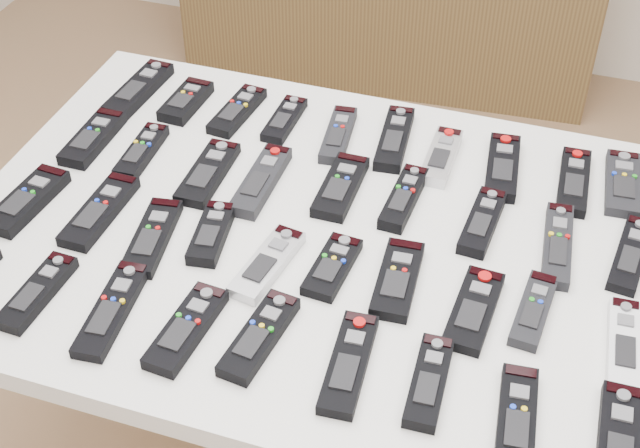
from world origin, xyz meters
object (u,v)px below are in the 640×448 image
(remote_12, at_px, (208,173))
(remote_34, at_px, (349,363))
(remote_2, at_px, (237,111))
(remote_5, at_px, (394,139))
(remote_1, at_px, (186,101))
(remote_27, at_px, (534,310))
(remote_28, at_px, (624,344))
(remote_35, at_px, (429,382))
(remote_16, at_px, (482,222))
(remote_30, at_px, (37,292))
(remote_7, at_px, (502,167))
(remote_8, at_px, (574,182))
(remote_26, at_px, (474,310))
(remote_15, at_px, (404,198))
(remote_18, at_px, (631,255))
(remote_24, at_px, (332,267))
(remote_22, at_px, (211,234))
(remote_31, at_px, (112,310))
(remote_20, at_px, (100,211))
(remote_33, at_px, (259,336))
(remote_21, at_px, (152,237))
(remote_36, at_px, (517,419))
(remote_0, at_px, (139,89))
(remote_9, at_px, (623,184))
(remote_10, at_px, (93,138))
(remote_14, at_px, (341,187))
(remote_25, at_px, (397,279))
(remote_23, at_px, (267,264))
(remote_13, at_px, (261,181))
(remote_37, at_px, (619,444))
(remote_11, at_px, (142,152))
(remote_3, at_px, (284,120))
(table, at_px, (320,257))
(remote_32, at_px, (186,329))
(remote_17, at_px, (558,245))

(remote_12, height_order, remote_34, same)
(remote_2, xyz_separation_m, remote_5, (0.33, 0.00, 0.00))
(remote_1, bearing_deg, remote_27, -22.74)
(remote_28, height_order, remote_35, remote_35)
(remote_16, xyz_separation_m, remote_30, (-0.64, -0.39, -0.00))
(remote_7, distance_m, remote_8, 0.13)
(remote_5, xyz_separation_m, remote_26, (0.23, -0.40, -0.00))
(remote_15, height_order, remote_18, remote_15)
(remote_24, xyz_separation_m, remote_27, (0.33, 0.01, 0.00))
(remote_22, distance_m, remote_34, 0.36)
(remote_15, distance_m, remote_31, 0.55)
(remote_7, height_order, remote_20, remote_7)
(remote_16, relative_size, remote_33, 0.94)
(remote_12, bearing_deg, remote_20, -131.38)
(remote_7, xyz_separation_m, remote_21, (-0.53, -0.38, -0.00))
(remote_22, xyz_separation_m, remote_36, (0.55, -0.22, -0.00))
(remote_0, relative_size, remote_8, 1.09)
(remote_9, bearing_deg, remote_8, -169.08)
(remote_2, bearing_deg, remote_24, -43.70)
(remote_12, xyz_separation_m, remote_34, (0.38, -0.35, 0.00))
(remote_12, distance_m, remote_36, 0.73)
(remote_18, bearing_deg, remote_36, -101.29)
(remote_15, bearing_deg, remote_26, -50.49)
(remote_1, distance_m, remote_18, 0.92)
(remote_10, height_order, remote_14, remote_10)
(remote_34, bearing_deg, remote_24, 110.24)
(remote_9, distance_m, remote_25, 0.49)
(remote_28, height_order, remote_30, same)
(remote_23, bearing_deg, remote_13, 122.48)
(remote_8, relative_size, remote_37, 0.95)
(remote_11, relative_size, remote_28, 0.92)
(remote_20, bearing_deg, remote_31, -55.70)
(remote_10, xyz_separation_m, remote_18, (1.01, -0.01, -0.00))
(remote_9, height_order, remote_37, remote_37)
(remote_8, relative_size, remote_9, 1.03)
(remote_3, height_order, remote_20, remote_20)
(remote_20, bearing_deg, remote_8, 25.02)
(table, xyz_separation_m, remote_28, (0.52, -0.11, 0.07))
(table, xyz_separation_m, remote_9, (0.49, 0.29, 0.07))
(remote_11, relative_size, remote_16, 0.98)
(remote_36, bearing_deg, remote_28, 49.58)
(table, height_order, remote_23, remote_23)
(remote_12, bearing_deg, remote_1, 123.18)
(remote_27, distance_m, remote_32, 0.54)
(remote_1, relative_size, remote_2, 0.84)
(remote_5, relative_size, remote_17, 0.97)
(table, bearing_deg, remote_18, 11.03)
(remote_27, height_order, remote_37, remote_37)
(remote_1, height_order, remote_8, remote_1)
(table, bearing_deg, remote_26, -20.41)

